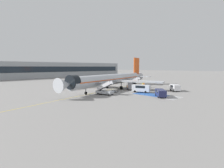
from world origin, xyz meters
name	(u,v)px	position (x,y,z in m)	size (l,w,h in m)	color
ground_plane	(114,89)	(0.00, 0.00, 0.00)	(600.00, 600.00, 0.00)	gray
apron_leadline_yellow	(111,89)	(-1.86, -0.55, 0.00)	(0.20, 81.76, 0.01)	gold
apron_stand_patch_blue	(150,94)	(-1.86, -16.07, 0.00)	(4.83, 9.29, 0.01)	#2856A8
apron_walkway_bar_0	(167,99)	(-4.86, -22.71, 0.00)	(0.44, 3.60, 0.01)	silver
apron_walkway_bar_1	(170,98)	(-3.66, -22.71, 0.00)	(0.44, 3.60, 0.01)	silver
apron_walkway_bar_2	(172,98)	(-2.46, -22.71, 0.00)	(0.44, 3.60, 0.01)	silver
apron_walkway_bar_3	(174,97)	(-1.26, -22.71, 0.00)	(0.44, 3.60, 0.01)	silver
apron_walkway_bar_4	(176,97)	(-0.06, -22.71, 0.00)	(0.44, 3.60, 0.01)	silver
airliner	(112,79)	(-1.17, -0.39, 3.38)	(46.67, 33.05, 11.53)	#B7BCC4
boarding_stairs_forward	(105,91)	(-10.94, -7.22, 0.97)	(3.26, 5.54, 3.89)	#ADB2BA
boarding_stairs_aft	(134,85)	(7.42, -2.80, 0.99)	(3.26, 5.54, 4.01)	#ADB2BA
fuel_tanker	(88,80)	(3.33, 19.17, 1.70)	(9.40, 2.97, 3.37)	#38383D
service_van_0	(141,88)	(-0.45, -11.86, 1.37)	(3.50, 5.56, 2.30)	silver
service_van_1	(161,92)	(-3.28, -20.03, 1.14)	(5.21, 4.92, 1.87)	#1E234C
service_van_2	(175,87)	(9.45, -17.75, 1.24)	(4.42, 4.45, 2.07)	silver
baggage_cart	(114,91)	(-5.64, -5.57, 0.26)	(1.96, 2.83, 0.87)	gray
ground_crew_0	(128,86)	(2.02, -4.67, 1.07)	(0.42, 0.49, 1.84)	#191E38
ground_crew_1	(144,84)	(12.66, -3.73, 0.96)	(0.34, 0.48, 1.68)	black
ground_crew_2	(142,85)	(11.12, -4.16, 0.91)	(0.32, 0.47, 1.60)	#191E38
ground_crew_3	(128,87)	(0.42, -5.92, 1.02)	(0.42, 0.49, 1.76)	#191E38
terminal_building	(45,70)	(9.35, 77.94, 5.41)	(136.06, 12.10, 10.82)	#9EA3A8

